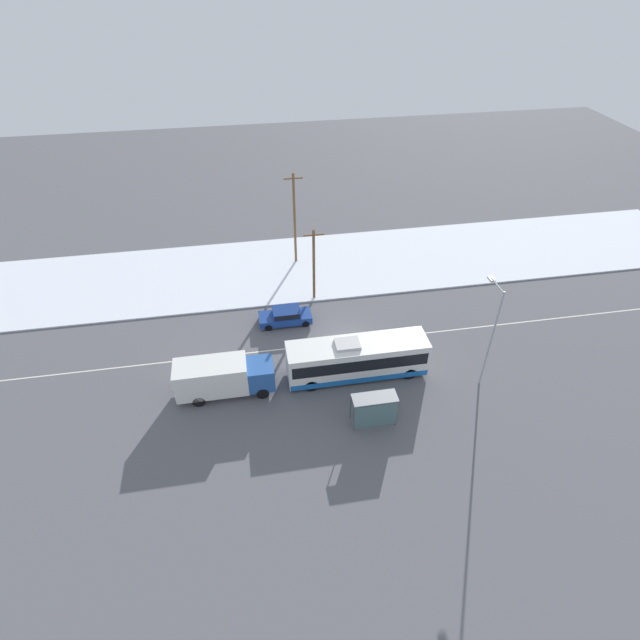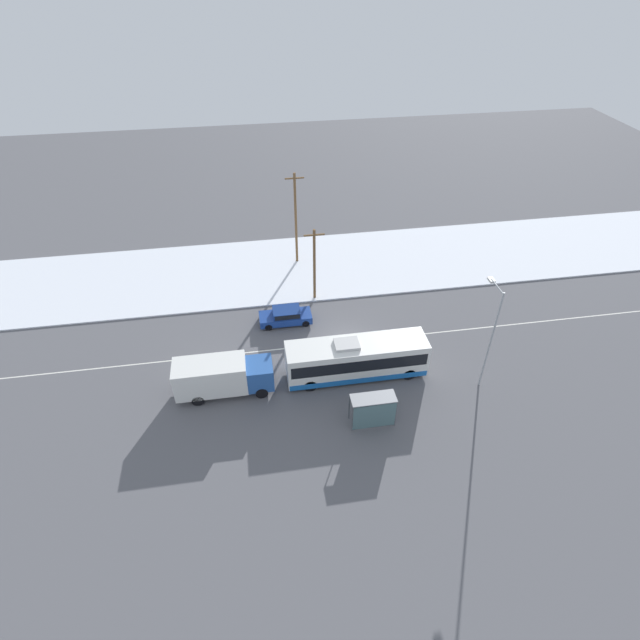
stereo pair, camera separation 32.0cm
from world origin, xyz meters
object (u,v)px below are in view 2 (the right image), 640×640
object	(u,v)px
city_bus	(356,359)
streetlamp	(491,328)
box_truck	(222,376)
bus_shelter	(374,408)
pedestrian_at_stop	(369,401)
utility_pole_snowlot	(296,218)
sedan_car	(286,315)
utility_pole_roadside	(314,264)

from	to	relation	value
city_bus	streetlamp	size ratio (longest dim) A/B	1.25
box_truck	bus_shelter	distance (m)	11.14
pedestrian_at_stop	utility_pole_snowlot	xyz separation A→B (m)	(-2.50, 20.84, 3.81)
sedan_car	utility_pole_snowlot	xyz separation A→B (m)	(2.18, 9.83, 4.12)
city_bus	utility_pole_roadside	xyz separation A→B (m)	(-1.59, 10.37, 2.13)
sedan_car	bus_shelter	size ratio (longest dim) A/B	1.47
box_truck	utility_pole_snowlot	distance (m)	19.14
box_truck	pedestrian_at_stop	bearing A→B (deg)	-19.53
sedan_car	pedestrian_at_stop	world-z (taller)	pedestrian_at_stop
box_truck	streetlamp	size ratio (longest dim) A/B	0.84
box_truck	streetlamp	distance (m)	19.30
box_truck	utility_pole_snowlot	world-z (taller)	utility_pole_snowlot
sedan_car	bus_shelter	bearing A→B (deg)	110.79
streetlamp	bus_shelter	bearing A→B (deg)	-162.02
pedestrian_at_stop	box_truck	bearing A→B (deg)	160.47
sedan_car	utility_pole_snowlot	world-z (taller)	utility_pole_snowlot
box_truck	utility_pole_snowlot	xyz separation A→B (m)	(7.58, 17.27, 3.29)
pedestrian_at_stop	streetlamp	xyz separation A→B (m)	(8.80, 1.63, 4.07)
box_truck	streetlamp	world-z (taller)	streetlamp
city_bus	utility_pole_snowlot	distance (m)	17.50
city_bus	pedestrian_at_stop	xyz separation A→B (m)	(0.11, -3.83, -0.49)
city_bus	bus_shelter	size ratio (longest dim) A/B	3.45
pedestrian_at_stop	utility_pole_roadside	distance (m)	14.53
sedan_car	utility_pole_roadside	size ratio (longest dim) A/B	0.63
box_truck	city_bus	bearing A→B (deg)	1.45
city_bus	sedan_car	world-z (taller)	city_bus
bus_shelter	utility_pole_roadside	xyz separation A→B (m)	(-1.66, 15.43, 2.04)
utility_pole_roadside	pedestrian_at_stop	bearing A→B (deg)	-83.19
utility_pole_roadside	utility_pole_snowlot	xyz separation A→B (m)	(-0.81, 6.65, 1.19)
streetlamp	utility_pole_snowlot	world-z (taller)	utility_pole_snowlot
city_bus	utility_pole_roadside	size ratio (longest dim) A/B	1.49
city_bus	utility_pole_roadside	distance (m)	10.70
city_bus	utility_pole_snowlot	xyz separation A→B (m)	(-2.40, 17.02, 3.31)
box_truck	bus_shelter	size ratio (longest dim) A/B	2.31
city_bus	utility_pole_snowlot	size ratio (longest dim) A/B	1.12
utility_pole_snowlot	streetlamp	bearing A→B (deg)	-59.54
utility_pole_roadside	utility_pole_snowlot	distance (m)	6.80
city_bus	bus_shelter	xyz separation A→B (m)	(0.07, -5.06, 0.09)
sedan_car	bus_shelter	xyz separation A→B (m)	(4.65, -12.24, 0.90)
bus_shelter	utility_pole_roadside	bearing A→B (deg)	96.15
streetlamp	utility_pole_roadside	bearing A→B (deg)	129.87
box_truck	bus_shelter	xyz separation A→B (m)	(10.05, -4.81, 0.07)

